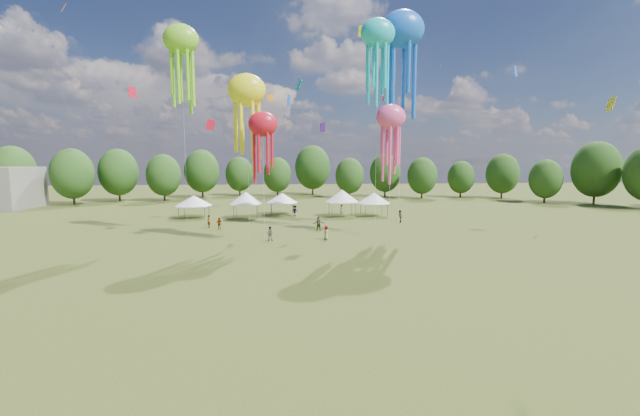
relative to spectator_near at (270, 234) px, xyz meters
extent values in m
imported|color=gray|center=(0.00, 0.00, 0.00)|extent=(0.90, 0.76, 1.66)
imported|color=gray|center=(12.13, 24.24, -0.05)|extent=(0.68, 0.86, 1.55)
imported|color=gray|center=(19.01, 12.15, 0.10)|extent=(0.87, 1.03, 1.86)
imported|color=gray|center=(3.74, 20.72, 0.07)|extent=(1.35, 1.16, 1.81)
imported|color=gray|center=(-6.92, 8.66, -0.04)|extent=(0.99, 0.79, 1.57)
imported|color=gray|center=(6.28, 6.45, 0.07)|extent=(1.70, 0.64, 1.80)
imported|color=gray|center=(-8.52, 10.00, 0.06)|extent=(0.45, 0.66, 1.77)
imported|color=gray|center=(6.52, -0.12, 0.00)|extent=(0.54, 0.82, 1.65)
cylinder|color=#47474C|center=(-14.58, 18.69, 0.11)|extent=(0.08, 0.08, 1.89)
cylinder|color=#47474C|center=(-14.58, 22.71, 0.11)|extent=(0.08, 0.08, 1.89)
cylinder|color=#47474C|center=(-10.57, 18.69, 0.11)|extent=(0.08, 0.08, 1.89)
cylinder|color=#47474C|center=(-10.57, 22.71, 0.11)|extent=(0.08, 0.08, 1.89)
cube|color=white|center=(-12.57, 20.70, 1.11)|extent=(4.41, 4.41, 0.10)
cone|color=white|center=(-12.57, 20.70, 1.97)|extent=(5.73, 5.73, 1.62)
cylinder|color=#47474C|center=(-5.93, 17.64, 0.28)|extent=(0.08, 0.08, 2.21)
cylinder|color=#47474C|center=(-5.93, 21.19, 0.28)|extent=(0.08, 0.08, 2.21)
cylinder|color=#47474C|center=(-2.38, 17.64, 0.28)|extent=(0.08, 0.08, 2.21)
cylinder|color=#47474C|center=(-2.38, 21.19, 0.28)|extent=(0.08, 0.08, 2.21)
cube|color=white|center=(-4.16, 19.41, 1.44)|extent=(3.95, 3.95, 0.10)
cone|color=white|center=(-4.16, 19.41, 2.43)|extent=(5.13, 5.13, 1.90)
cylinder|color=#47474C|center=(-0.23, 22.01, 0.13)|extent=(0.08, 0.08, 1.91)
cylinder|color=#47474C|center=(-0.23, 25.76, 0.13)|extent=(0.08, 0.08, 1.91)
cylinder|color=#47474C|center=(3.51, 22.01, 0.13)|extent=(0.08, 0.08, 1.91)
cylinder|color=#47474C|center=(3.51, 25.76, 0.13)|extent=(0.08, 0.08, 1.91)
cube|color=white|center=(1.64, 23.88, 1.13)|extent=(4.15, 4.15, 0.10)
cone|color=white|center=(1.64, 23.88, 2.00)|extent=(5.39, 5.39, 1.64)
cylinder|color=#47474C|center=(9.59, 18.05, 0.34)|extent=(0.08, 0.08, 2.33)
cylinder|color=#47474C|center=(9.59, 21.87, 0.34)|extent=(0.08, 0.08, 2.33)
cylinder|color=#47474C|center=(13.41, 18.05, 0.34)|extent=(0.08, 0.08, 2.33)
cylinder|color=#47474C|center=(13.41, 21.87, 0.34)|extent=(0.08, 0.08, 2.33)
cube|color=white|center=(11.50, 19.96, 1.55)|extent=(4.22, 4.22, 0.10)
cone|color=white|center=(11.50, 19.96, 2.60)|extent=(5.49, 5.49, 2.00)
cylinder|color=#47474C|center=(15.05, 18.07, 0.20)|extent=(0.08, 0.08, 2.05)
cylinder|color=#47474C|center=(15.05, 21.76, 0.20)|extent=(0.08, 0.08, 2.05)
cylinder|color=#47474C|center=(18.75, 18.07, 0.20)|extent=(0.08, 0.08, 2.05)
cylinder|color=#47474C|center=(18.75, 21.76, 0.20)|extent=(0.08, 0.08, 2.05)
cube|color=white|center=(16.90, 19.92, 1.27)|extent=(4.10, 4.10, 0.10)
cone|color=white|center=(16.90, 19.92, 2.20)|extent=(5.33, 5.33, 1.75)
ellipsoid|color=#FFF81A|center=(-2.30, 0.08, 16.06)|extent=(4.20, 2.94, 3.57)
cylinder|color=beige|center=(-2.30, 0.08, 7.61)|extent=(0.03, 0.03, 16.88)
ellipsoid|color=#19C1D4|center=(13.39, 4.49, 23.86)|extent=(4.27, 2.99, 3.63)
cylinder|color=beige|center=(13.39, 4.49, 11.51)|extent=(0.03, 0.03, 24.68)
ellipsoid|color=#F7498E|center=(14.65, 2.36, 13.56)|extent=(3.62, 2.53, 3.08)
cylinder|color=beige|center=(14.65, 2.36, 6.36)|extent=(0.03, 0.03, 14.38)
ellipsoid|color=#84DE24|center=(-10.28, 5.30, 22.67)|extent=(4.18, 2.92, 3.55)
cylinder|color=beige|center=(-10.28, 5.30, 10.92)|extent=(0.03, 0.03, 23.49)
ellipsoid|color=red|center=(-0.55, -1.26, 12.26)|extent=(3.18, 2.23, 2.71)
cylinder|color=beige|center=(-0.55, -1.26, 5.72)|extent=(0.03, 0.03, 13.09)
ellipsoid|color=blue|center=(17.54, 7.88, 25.51)|extent=(5.74, 4.02, 4.88)
cylinder|color=beige|center=(17.54, 7.88, 12.34)|extent=(0.03, 0.03, 26.33)
cube|color=blue|center=(3.05, 28.20, 19.03)|extent=(0.65, 1.94, 2.29)
cube|color=#19C1D4|center=(30.98, 28.12, 25.60)|extent=(0.44, 0.77, 0.91)
cube|color=#7930D8|center=(7.14, 9.54, 12.87)|extent=(0.88, 0.90, 1.39)
cube|color=red|center=(-12.23, 37.55, 15.46)|extent=(1.93, 0.40, 2.27)
cube|color=orange|center=(-20.15, -1.30, 23.56)|extent=(0.90, 0.68, 1.07)
cube|color=#FFF81A|center=(14.43, 19.05, 28.49)|extent=(1.33, 0.56, 1.64)
cube|color=blue|center=(42.06, 22.23, 23.71)|extent=(1.37, 1.08, 1.99)
cube|color=#F7498E|center=(18.97, 22.80, 19.02)|extent=(0.27, 1.19, 1.48)
cube|color=red|center=(-24.31, 29.92, 20.32)|extent=(1.13, 1.31, 1.91)
cube|color=orange|center=(0.07, 13.88, 17.34)|extent=(1.16, 0.62, 1.20)
cube|color=#FFF81A|center=(38.45, -3.15, 14.65)|extent=(0.65, 1.22, 1.60)
cube|color=#19C1D4|center=(4.35, 16.91, 19.79)|extent=(0.86, 1.61, 1.96)
cylinder|color=#38281C|center=(-54.65, 45.78, 0.94)|extent=(0.44, 0.44, 3.53)
ellipsoid|color=#264818|center=(-54.65, 45.78, 6.02)|extent=(8.83, 8.83, 11.04)
cylinder|color=#38281C|center=(-41.68, 43.45, 0.85)|extent=(0.44, 0.44, 3.36)
ellipsoid|color=#264818|center=(-41.68, 43.45, 5.69)|extent=(8.40, 8.40, 10.51)
cylinder|color=#38281C|center=(-35.19, 50.76, 0.88)|extent=(0.44, 0.44, 3.41)
ellipsoid|color=#264818|center=(-35.19, 50.76, 5.78)|extent=(8.53, 8.53, 10.66)
cylinder|color=#38281C|center=(-25.10, 50.28, 0.70)|extent=(0.44, 0.44, 3.07)
ellipsoid|color=#264818|center=(-25.10, 50.28, 5.11)|extent=(7.66, 7.66, 9.58)
cylinder|color=#38281C|center=(-18.02, 58.60, 0.89)|extent=(0.44, 0.44, 3.43)
ellipsoid|color=#264818|center=(-18.02, 58.60, 5.82)|extent=(8.58, 8.58, 10.73)
cylinder|color=#38281C|center=(-9.27, 64.22, 0.64)|extent=(0.44, 0.44, 2.95)
ellipsoid|color=#264818|center=(-9.27, 64.22, 4.88)|extent=(7.37, 7.37, 9.21)
cylinder|color=#38281C|center=(0.80, 60.32, 0.62)|extent=(0.44, 0.44, 2.89)
ellipsoid|color=#264818|center=(0.80, 60.32, 4.78)|extent=(7.23, 7.23, 9.04)
cylinder|color=#38281C|center=(10.41, 64.75, 1.09)|extent=(0.44, 0.44, 3.84)
ellipsoid|color=#264818|center=(10.41, 64.75, 6.61)|extent=(9.60, 9.60, 11.99)
cylinder|color=#38281C|center=(18.68, 53.70, 0.59)|extent=(0.44, 0.44, 2.84)
ellipsoid|color=#264818|center=(18.68, 53.70, 4.68)|extent=(7.11, 7.11, 8.89)
cylinder|color=#38281C|center=(28.42, 56.30, 0.75)|extent=(0.44, 0.44, 3.16)
ellipsoid|color=#264818|center=(28.42, 56.30, 5.30)|extent=(7.91, 7.91, 9.88)
cylinder|color=#38281C|center=(36.19, 50.55, 0.61)|extent=(0.44, 0.44, 2.88)
ellipsoid|color=#264818|center=(36.19, 50.55, 4.76)|extent=(7.21, 7.21, 9.01)
cylinder|color=#38281C|center=(47.01, 52.50, 0.49)|extent=(0.44, 0.44, 2.63)
ellipsoid|color=#264818|center=(47.01, 52.50, 4.27)|extent=(6.57, 6.57, 8.22)
cylinder|color=#38281C|center=(56.01, 48.99, 0.73)|extent=(0.44, 0.44, 3.13)
ellipsoid|color=#264818|center=(56.01, 48.99, 5.23)|extent=(7.81, 7.81, 9.77)
cylinder|color=#38281C|center=(59.13, 37.07, 0.53)|extent=(0.44, 0.44, 2.72)
ellipsoid|color=#264818|center=(59.13, 37.07, 4.44)|extent=(6.80, 6.80, 8.50)
cylinder|color=#38281C|center=(68.46, 34.18, 1.08)|extent=(0.44, 0.44, 3.81)
ellipsoid|color=#264818|center=(68.46, 34.18, 6.55)|extent=(9.52, 9.52, 11.90)
camera|label=1|loc=(1.06, -46.49, 8.26)|focal=22.89mm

